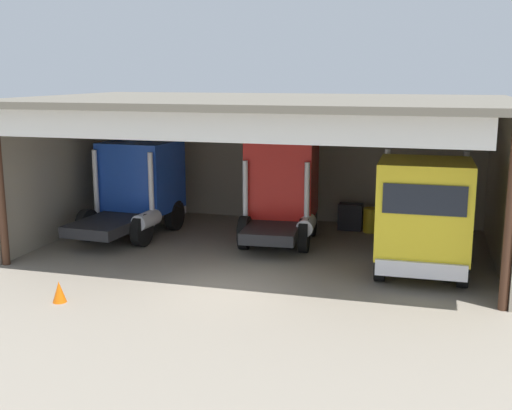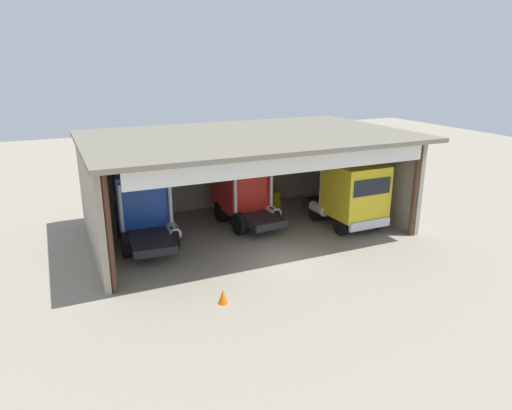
{
  "view_description": "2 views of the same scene",
  "coord_description": "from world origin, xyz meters",
  "px_view_note": "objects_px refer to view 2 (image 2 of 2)",
  "views": [
    {
      "loc": [
        5.29,
        -16.02,
        5.8
      ],
      "look_at": [
        0.0,
        3.09,
        1.7
      ],
      "focal_mm": 44.45,
      "sensor_mm": 36.0,
      "label": 1
    },
    {
      "loc": [
        -8.88,
        -16.42,
        8.47
      ],
      "look_at": [
        0.0,
        3.09,
        1.7
      ],
      "focal_mm": 32.31,
      "sensor_mm": 36.0,
      "label": 2
    }
  ],
  "objects_px": {
    "truck_blue_yard_outside": "(144,206)",
    "traffic_cone": "(223,296)",
    "truck_yellow_left_bay": "(352,194)",
    "tool_cart": "(263,199)",
    "oil_drum": "(276,199)",
    "truck_red_center_right_bay": "(243,188)"
  },
  "relations": [
    {
      "from": "oil_drum",
      "to": "traffic_cone",
      "type": "distance_m",
      "value": 12.02
    },
    {
      "from": "truck_red_center_right_bay",
      "to": "truck_yellow_left_bay",
      "type": "height_order",
      "value": "truck_red_center_right_bay"
    },
    {
      "from": "oil_drum",
      "to": "traffic_cone",
      "type": "relative_size",
      "value": 1.63
    },
    {
      "from": "truck_blue_yard_outside",
      "to": "truck_red_center_right_bay",
      "type": "height_order",
      "value": "truck_red_center_right_bay"
    },
    {
      "from": "truck_yellow_left_bay",
      "to": "truck_red_center_right_bay",
      "type": "bearing_deg",
      "value": -32.14
    },
    {
      "from": "truck_yellow_left_bay",
      "to": "tool_cart",
      "type": "xyz_separation_m",
      "value": [
        -2.68,
        5.12,
        -1.33
      ]
    },
    {
      "from": "truck_yellow_left_bay",
      "to": "tool_cart",
      "type": "distance_m",
      "value": 5.93
    },
    {
      "from": "truck_yellow_left_bay",
      "to": "oil_drum",
      "type": "relative_size",
      "value": 5.49
    },
    {
      "from": "oil_drum",
      "to": "tool_cart",
      "type": "xyz_separation_m",
      "value": [
        -0.79,
        0.19,
        0.04
      ]
    },
    {
      "from": "truck_yellow_left_bay",
      "to": "traffic_cone",
      "type": "xyz_separation_m",
      "value": [
        -8.96,
        -4.78,
        -1.55
      ]
    },
    {
      "from": "truck_blue_yard_outside",
      "to": "truck_red_center_right_bay",
      "type": "bearing_deg",
      "value": 8.81
    },
    {
      "from": "traffic_cone",
      "to": "tool_cart",
      "type": "bearing_deg",
      "value": 57.61
    },
    {
      "from": "truck_blue_yard_outside",
      "to": "traffic_cone",
      "type": "xyz_separation_m",
      "value": [
        1.27,
        -7.32,
        -1.49
      ]
    },
    {
      "from": "truck_blue_yard_outside",
      "to": "traffic_cone",
      "type": "relative_size",
      "value": 9.44
    },
    {
      "from": "oil_drum",
      "to": "traffic_cone",
      "type": "bearing_deg",
      "value": -126.06
    },
    {
      "from": "truck_blue_yard_outside",
      "to": "traffic_cone",
      "type": "height_order",
      "value": "truck_blue_yard_outside"
    },
    {
      "from": "truck_yellow_left_bay",
      "to": "traffic_cone",
      "type": "relative_size",
      "value": 8.93
    },
    {
      "from": "tool_cart",
      "to": "traffic_cone",
      "type": "xyz_separation_m",
      "value": [
        -6.28,
        -9.9,
        -0.22
      ]
    },
    {
      "from": "truck_red_center_right_bay",
      "to": "traffic_cone",
      "type": "distance_m",
      "value": 8.95
    },
    {
      "from": "truck_yellow_left_bay",
      "to": "truck_blue_yard_outside",
      "type": "bearing_deg",
      "value": -14.49
    },
    {
      "from": "truck_red_center_right_bay",
      "to": "truck_yellow_left_bay",
      "type": "bearing_deg",
      "value": -35.82
    },
    {
      "from": "truck_red_center_right_bay",
      "to": "oil_drum",
      "type": "bearing_deg",
      "value": 28.81
    }
  ]
}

